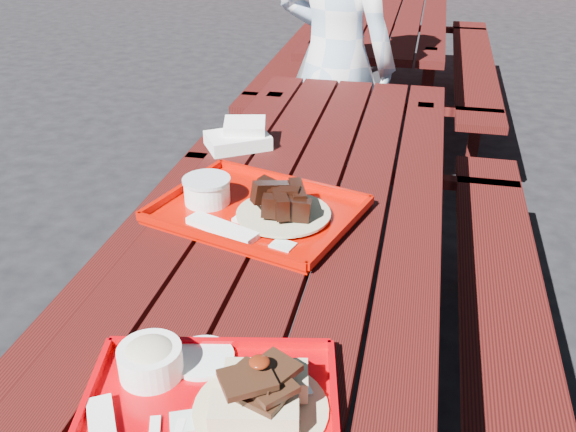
# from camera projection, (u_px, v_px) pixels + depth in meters

# --- Properties ---
(ground) EXTENTS (60.00, 60.00, 0.00)m
(ground) POSITION_uv_depth(u_px,v_px,m) (298.00, 417.00, 2.07)
(ground) COLOR black
(ground) RESTS_ON ground
(picnic_table_near) EXTENTS (1.41, 2.40, 0.75)m
(picnic_table_near) POSITION_uv_depth(u_px,v_px,m) (300.00, 272.00, 1.80)
(picnic_table_near) COLOR #3C0D0B
(picnic_table_near) RESTS_ON ground
(picnic_table_far) EXTENTS (1.41, 2.40, 0.75)m
(picnic_table_far) POSITION_uv_depth(u_px,v_px,m) (385.00, 39.00, 4.19)
(picnic_table_far) COLOR #3C0D0B
(picnic_table_far) RESTS_ON ground
(near_tray) EXTENTS (0.49, 0.41, 0.14)m
(near_tray) POSITION_uv_depth(u_px,v_px,m) (210.00, 392.00, 1.08)
(near_tray) COLOR #BE0007
(near_tray) RESTS_ON picnic_table_near
(far_tray) EXTENTS (0.59, 0.51, 0.08)m
(far_tray) POSITION_uv_depth(u_px,v_px,m) (253.00, 207.00, 1.68)
(far_tray) COLOR #B50900
(far_tray) RESTS_ON picnic_table_near
(white_cloth) EXTENTS (0.24, 0.23, 0.08)m
(white_cloth) POSITION_uv_depth(u_px,v_px,m) (240.00, 137.00, 2.09)
(white_cloth) COLOR white
(white_cloth) RESTS_ON picnic_table_near
(person) EXTENTS (0.68, 0.56, 1.59)m
(person) POSITION_uv_depth(u_px,v_px,m) (334.00, 61.00, 2.85)
(person) COLOR #99B8D4
(person) RESTS_ON ground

